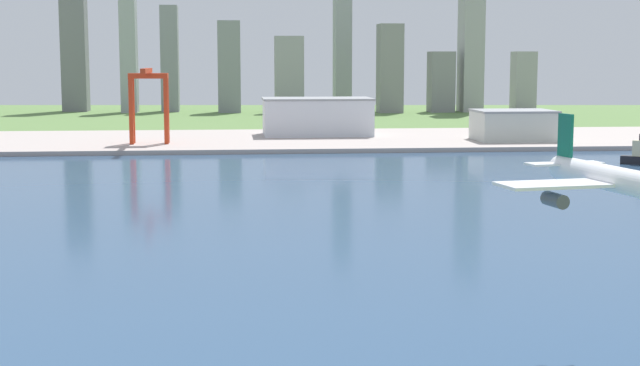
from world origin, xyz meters
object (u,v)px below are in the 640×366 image
warehouse_annex (513,125)px  airplane_landing (619,181)px  port_crane_red (148,90)px  warehouse_main (317,116)px

warehouse_annex → airplane_landing: bearing=-105.1°
airplane_landing → warehouse_annex: 391.98m
airplane_landing → port_crane_red: size_ratio=0.88×
airplane_landing → warehouse_annex: airplane_landing is taller
airplane_landing → warehouse_main: airplane_landing is taller
port_crane_red → warehouse_annex: port_crane_red is taller
port_crane_red → airplane_landing: bearing=-75.1°
port_crane_red → warehouse_main: (95.29, 51.05, -17.53)m
airplane_landing → warehouse_main: 426.04m
warehouse_main → warehouse_annex: size_ratio=1.51×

